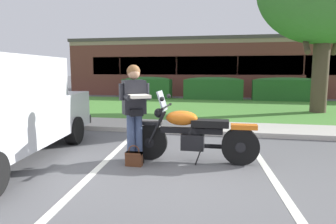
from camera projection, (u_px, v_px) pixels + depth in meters
ground_plane at (182, 175)px, 4.78m from camera, size 140.00×140.00×0.00m
curb_strip at (201, 132)px, 7.73m from camera, size 60.00×0.20×0.12m
concrete_walk at (204, 127)px, 8.56m from camera, size 60.00×1.50×0.08m
grass_lawn at (214, 108)px, 12.95m from camera, size 60.00×7.56×0.06m
stall_stripe_0 at (102, 165)px, 5.26m from camera, size 0.56×4.39×0.01m
stall_stripe_1 at (272, 176)px, 4.70m from camera, size 0.56×4.39×0.01m
motorcycle at (198, 135)px, 5.38m from camera, size 2.24×0.82×1.26m
rider_person at (135, 106)px, 5.28m from camera, size 0.61×0.67×1.70m
handbag at (134, 158)px, 5.20m from camera, size 0.28×0.13×0.36m
hedge_left at (147, 87)px, 17.17m from camera, size 2.69×0.90×1.24m
hedge_center_left at (213, 88)px, 16.43m from camera, size 3.10×0.90×1.24m
hedge_center_right at (286, 89)px, 15.68m from camera, size 3.31×0.90×1.24m
brick_building at (237, 67)px, 21.96m from camera, size 21.56×8.47×3.61m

